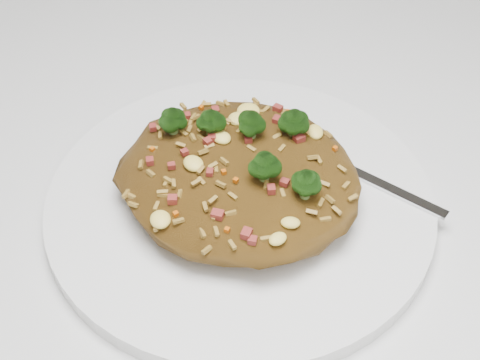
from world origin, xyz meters
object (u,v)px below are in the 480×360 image
fork (358,174)px  fried_rice (240,168)px  plate (240,201)px  dining_table (340,319)px

fork → fried_rice: bearing=-130.5°
fried_rice → fork: size_ratio=1.11×
plate → fork: fork is taller
plate → fried_rice: size_ratio=1.61×
dining_table → fork: (-0.02, 0.06, 0.11)m
plate → fried_rice: fried_rice is taller
dining_table → fork: bearing=105.6°
dining_table → plate: size_ratio=4.15×
dining_table → plate: plate is taller
dining_table → plate: (-0.09, 0.00, 0.10)m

